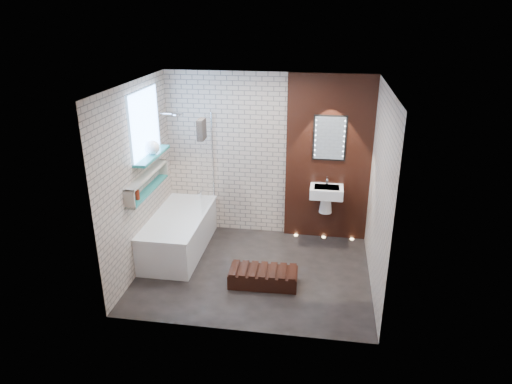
% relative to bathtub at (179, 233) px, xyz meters
% --- Properties ---
extents(ground, '(3.20, 3.20, 0.00)m').
position_rel_bathtub_xyz_m(ground, '(1.22, -0.45, -0.29)').
color(ground, black).
rests_on(ground, ground).
extents(room_shell, '(3.24, 3.20, 2.60)m').
position_rel_bathtub_xyz_m(room_shell, '(1.22, -0.45, 1.01)').
color(room_shell, '#C1A999').
rests_on(room_shell, ground).
extents(walnut_panel, '(1.30, 0.06, 2.60)m').
position_rel_bathtub_xyz_m(walnut_panel, '(2.17, 0.82, 1.01)').
color(walnut_panel, black).
rests_on(walnut_panel, ground).
extents(clerestory_window, '(0.18, 1.00, 0.94)m').
position_rel_bathtub_xyz_m(clerestory_window, '(-0.34, -0.10, 1.61)').
color(clerestory_window, '#7FADE0').
rests_on(clerestory_window, room_shell).
extents(display_niche, '(0.14, 1.30, 0.26)m').
position_rel_bathtub_xyz_m(display_niche, '(-0.31, -0.30, 0.91)').
color(display_niche, '#227C79').
rests_on(display_niche, room_shell).
extents(bathtub, '(0.79, 1.74, 0.70)m').
position_rel_bathtub_xyz_m(bathtub, '(0.00, 0.00, 0.00)').
color(bathtub, white).
rests_on(bathtub, ground).
extents(bath_screen, '(0.01, 0.78, 1.40)m').
position_rel_bathtub_xyz_m(bath_screen, '(0.35, 0.44, 0.99)').
color(bath_screen, white).
rests_on(bath_screen, bathtub).
extents(towel, '(0.09, 0.23, 0.30)m').
position_rel_bathtub_xyz_m(towel, '(0.35, 0.23, 1.56)').
color(towel, '#2A2321').
rests_on(towel, bath_screen).
extents(shower_head, '(0.18, 0.18, 0.02)m').
position_rel_bathtub_xyz_m(shower_head, '(-0.08, 0.50, 1.71)').
color(shower_head, silver).
rests_on(shower_head, room_shell).
extents(washbasin, '(0.50, 0.36, 0.58)m').
position_rel_bathtub_xyz_m(washbasin, '(2.17, 0.62, 0.50)').
color(washbasin, white).
rests_on(washbasin, walnut_panel).
extents(led_mirror, '(0.50, 0.02, 0.70)m').
position_rel_bathtub_xyz_m(led_mirror, '(2.17, 0.78, 1.36)').
color(led_mirror, black).
rests_on(led_mirror, walnut_panel).
extents(walnut_step, '(0.92, 0.43, 0.20)m').
position_rel_bathtub_xyz_m(walnut_step, '(1.39, -0.75, -0.19)').
color(walnut_step, black).
rests_on(walnut_step, ground).
extents(niche_bottles, '(0.06, 0.06, 0.13)m').
position_rel_bathtub_xyz_m(niche_bottles, '(-0.31, -0.68, 0.87)').
color(niche_bottles, maroon).
rests_on(niche_bottles, display_niche).
extents(sill_vases, '(0.20, 0.20, 0.20)m').
position_rel_bathtub_xyz_m(sill_vases, '(-0.28, -0.09, 1.36)').
color(sill_vases, white).
rests_on(sill_vases, clerestory_window).
extents(floor_uplights, '(0.96, 0.06, 0.01)m').
position_rel_bathtub_xyz_m(floor_uplights, '(2.17, 0.75, -0.29)').
color(floor_uplights, '#FFD899').
rests_on(floor_uplights, ground).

